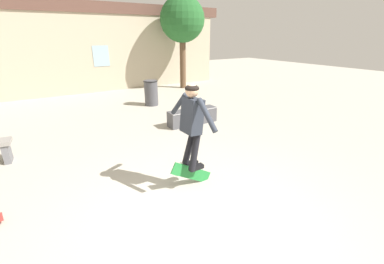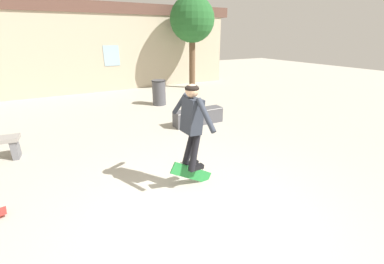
{
  "view_description": "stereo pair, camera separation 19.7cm",
  "coord_description": "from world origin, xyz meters",
  "px_view_note": "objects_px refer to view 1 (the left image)",
  "views": [
    {
      "loc": [
        -1.76,
        -2.59,
        2.5
      ],
      "look_at": [
        0.29,
        0.71,
        1.01
      ],
      "focal_mm": 24.0,
      "sensor_mm": 36.0,
      "label": 1
    },
    {
      "loc": [
        -1.59,
        -2.69,
        2.5
      ],
      "look_at": [
        0.29,
        0.71,
        1.01
      ],
      "focal_mm": 24.0,
      "sensor_mm": 36.0,
      "label": 2
    }
  ],
  "objects_px": {
    "tree_right": "(182,20)",
    "trash_bin": "(151,92)",
    "skate_ledge": "(193,117)",
    "skateboard_flipping": "(192,173)",
    "skater": "(192,120)"
  },
  "relations": [
    {
      "from": "skate_ledge",
      "to": "skateboard_flipping",
      "type": "distance_m",
      "value": 3.33
    },
    {
      "from": "skate_ledge",
      "to": "skater",
      "type": "bearing_deg",
      "value": -122.43
    },
    {
      "from": "skater",
      "to": "skateboard_flipping",
      "type": "distance_m",
      "value": 0.98
    },
    {
      "from": "tree_right",
      "to": "skater",
      "type": "xyz_separation_m",
      "value": [
        -4.34,
        -7.84,
        -1.89
      ]
    },
    {
      "from": "tree_right",
      "to": "trash_bin",
      "type": "bearing_deg",
      "value": -139.33
    },
    {
      "from": "skate_ledge",
      "to": "skateboard_flipping",
      "type": "xyz_separation_m",
      "value": [
        -1.78,
        -2.82,
        0.01
      ]
    },
    {
      "from": "skateboard_flipping",
      "to": "trash_bin",
      "type": "bearing_deg",
      "value": 71.17
    },
    {
      "from": "tree_right",
      "to": "trash_bin",
      "type": "xyz_separation_m",
      "value": [
        -2.71,
        -2.33,
        -2.63
      ]
    },
    {
      "from": "skateboard_flipping",
      "to": "skate_ledge",
      "type": "bearing_deg",
      "value": 55.42
    },
    {
      "from": "skater",
      "to": "trash_bin",
      "type": "bearing_deg",
      "value": 70.88
    },
    {
      "from": "skater",
      "to": "tree_right",
      "type": "bearing_deg",
      "value": 58.38
    },
    {
      "from": "skate_ledge",
      "to": "skateboard_flipping",
      "type": "relative_size",
      "value": 1.8
    },
    {
      "from": "skate_ledge",
      "to": "trash_bin",
      "type": "distance_m",
      "value": 2.68
    },
    {
      "from": "skate_ledge",
      "to": "tree_right",
      "type": "bearing_deg",
      "value": 62.55
    },
    {
      "from": "tree_right",
      "to": "skateboard_flipping",
      "type": "relative_size",
      "value": 4.96
    }
  ]
}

